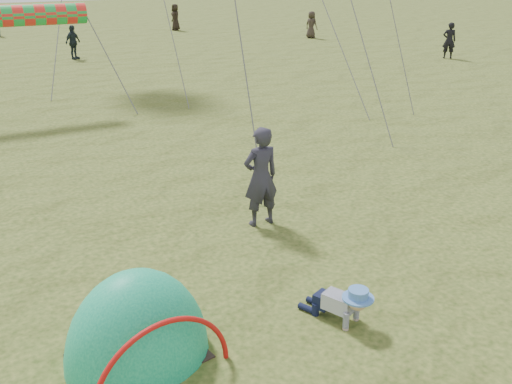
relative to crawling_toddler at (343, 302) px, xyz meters
name	(u,v)px	position (x,y,z in m)	size (l,w,h in m)	color
ground	(302,357)	(-0.89, -0.40, -0.30)	(140.00, 140.00, 0.00)	#243A12
crawling_toddler	(343,302)	(0.00, 0.00, 0.00)	(0.54, 0.77, 0.59)	black
popup_tent	(139,357)	(-2.68, 0.56, -0.30)	(1.82, 1.50, 2.35)	#078B64
standing_adult	(261,177)	(0.49, 3.24, 0.64)	(0.68, 0.45, 1.87)	#292834
crowd_person_0	(449,40)	(17.97, 15.91, 0.58)	(0.64, 0.42, 1.75)	black
crowd_person_4	(175,17)	(10.28, 33.89, 0.59)	(0.87, 0.56, 1.77)	black
crowd_person_8	(73,42)	(1.39, 24.40, 0.52)	(0.96, 0.40, 1.63)	#1D282C
crowd_person_10	(311,25)	(16.32, 25.88, 0.52)	(0.80, 0.52, 1.63)	#2E261F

